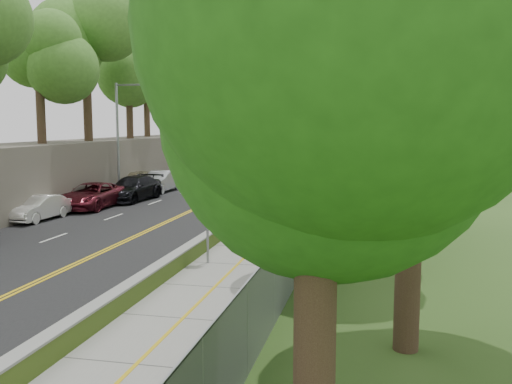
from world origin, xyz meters
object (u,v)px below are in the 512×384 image
Objects in this scene: construction_barrel at (342,182)px; person_far at (338,176)px; concrete_block at (290,226)px; painter_0 at (245,222)px; car_2 at (91,196)px; streetlight at (121,132)px; car_1 at (39,208)px; signpost at (207,212)px.

person_far is at bearing 139.39° from construction_barrel.
painter_0 reaches higher than concrete_block.
person_far is (13.97, 14.72, 0.15)m from car_2.
streetlight is 1.96× the size of car_1.
concrete_block is at bearing -38.84° from streetlight.
signpost is 0.56× the size of car_2.
car_1 is 24.23m from person_far.
concrete_block is (13.66, -11.00, -4.19)m from streetlight.
car_2 is at bearing 85.60° from car_1.
car_2 is (-13.20, 5.74, 0.36)m from concrete_block.
streetlight is at bearing 94.46° from car_2.
construction_barrel is at bearing 44.71° from car_2.
car_2 reaches higher than concrete_block.
car_1 is at bearing -90.80° from streetlight.
person_far is at bearing -2.64° from painter_0.
painter_0 is at bearing 108.06° from person_far.
construction_barrel is at bearing 54.99° from car_1.
painter_0 is 22.29m from person_far.
car_2 reaches higher than car_1.
signpost is 1.85× the size of painter_0.
person_far is at bearing 87.84° from concrete_block.
construction_barrel is 0.56× the size of painter_0.
signpost is at bearing 108.26° from person_far.
construction_barrel is 0.52× the size of person_far.
signpost reaches higher than car_2.
signpost reaches higher than person_far.
car_2 is at bearing 60.89° from painter_0.
car_1 is at bearing 77.58° from person_far.
signpost is 6.56m from concrete_block.
construction_barrel is 0.17× the size of car_2.
painter_0 is (-2.85, -21.86, 0.36)m from construction_barrel.
person_far is (-0.33, 0.28, 0.44)m from construction_barrel.
streetlight reaches higher than car_1.
painter_0 is (11.45, -7.42, 0.07)m from car_2.
construction_barrel is 0.79× the size of concrete_block.
car_1 reaches higher than construction_barrel.
signpost is at bearing -97.07° from construction_barrel.
painter_0 is at bearing -33.53° from car_2.
car_1 is 12.37m from painter_0.
painter_0 is at bearing -46.80° from streetlight.
car_1 is at bearing -127.99° from construction_barrel.
streetlight reaches higher than concrete_block.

